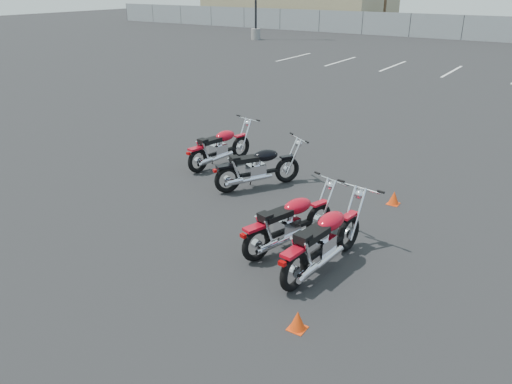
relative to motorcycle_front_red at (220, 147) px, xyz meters
The scene contains 9 objects.
ground 3.65m from the motorcycle_front_red, 50.55° to the right, with size 120.00×120.00×0.00m, color black.
motorcycle_front_red is the anchor object (origin of this frame).
motorcycle_second_black 1.69m from the motorcycle_front_red, 23.90° to the right, with size 1.44×1.95×1.02m.
motorcycle_third_red 4.30m from the motorcycle_front_red, 37.08° to the right, with size 1.02×2.05×1.01m.
motorcycle_rear_red 5.12m from the motorcycle_front_red, 34.59° to the right, with size 0.85×2.21×1.08m.
training_cone_near 4.32m from the motorcycle_front_red, ahead, with size 0.23×0.23×0.27m.
training_cone_far 6.38m from the motorcycle_front_red, 43.69° to the right, with size 0.23×0.23×0.27m.
tan_building_west 43.91m from the motorcycle_front_red, 116.68° to the left, with size 18.40×10.40×4.30m.
parking_line_stripes 17.21m from the motorcycle_front_red, 90.67° to the left, with size 15.12×4.00×0.01m.
Camera 1 is at (4.77, -6.28, 4.16)m, focal length 35.00 mm.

